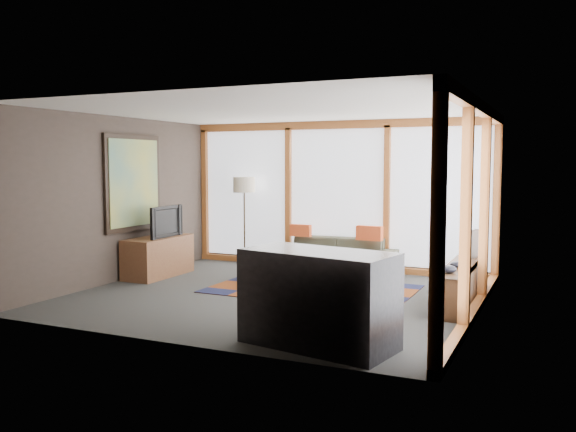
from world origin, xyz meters
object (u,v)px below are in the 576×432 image
at_px(floor_lamp, 244,221).
at_px(sofa, 334,256).
at_px(bar_counter, 318,299).
at_px(tv_console, 158,257).
at_px(television, 162,221).
at_px(coffee_table, 278,271).
at_px(bookshelf, 459,285).

bearing_deg(floor_lamp, sofa, -7.72).
bearing_deg(bar_counter, tv_console, 157.63).
bearing_deg(television, sofa, -64.48).
bearing_deg(television, tv_console, 114.54).
xyz_separation_m(coffee_table, bookshelf, (2.79, -0.27, 0.07)).
height_order(floor_lamp, tv_console, floor_lamp).
xyz_separation_m(floor_lamp, television, (-0.66, -1.62, 0.10)).
distance_m(bookshelf, television, 4.84).
bearing_deg(coffee_table, television, -173.06).
height_order(coffee_table, television, television).
bearing_deg(bookshelf, tv_console, -179.94).
height_order(floor_lamp, television, floor_lamp).
bearing_deg(tv_console, floor_lamp, 66.22).
height_order(sofa, coffee_table, sofa).
distance_m(coffee_table, bar_counter, 3.31).
bearing_deg(coffee_table, tv_console, -172.36).
height_order(bookshelf, tv_console, tv_console).
xyz_separation_m(floor_lamp, tv_console, (-0.73, -1.65, -0.48)).
bearing_deg(coffee_table, sofa, 65.94).
bearing_deg(bookshelf, coffee_table, 174.42).
relative_size(floor_lamp, tv_console, 1.24).
height_order(sofa, bar_counter, bar_counter).
height_order(coffee_table, bookshelf, bookshelf).
relative_size(sofa, bookshelf, 1.02).
distance_m(floor_lamp, bar_counter, 5.20).
xyz_separation_m(floor_lamp, coffee_table, (1.34, -1.37, -0.62)).
xyz_separation_m(floor_lamp, bookshelf, (4.13, -1.64, -0.55)).
bearing_deg(bookshelf, sofa, 148.65).
relative_size(bookshelf, tv_console, 1.57).
xyz_separation_m(sofa, floor_lamp, (-1.84, 0.25, 0.50)).
height_order(tv_console, bar_counter, bar_counter).
relative_size(floor_lamp, bookshelf, 0.79).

